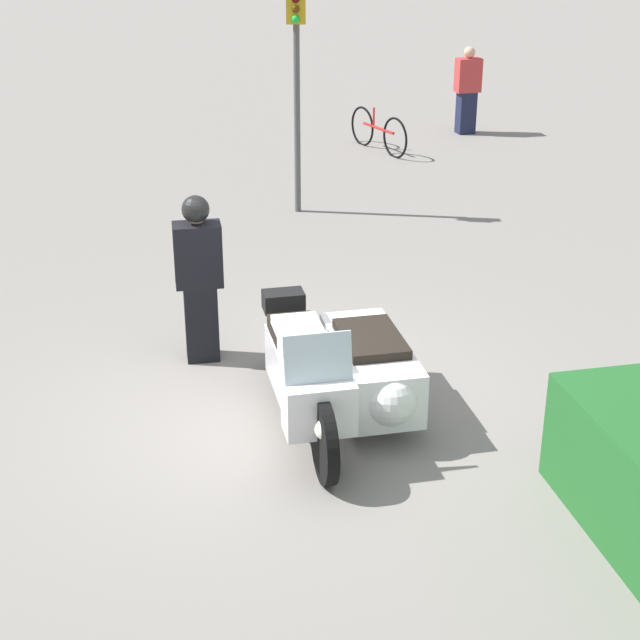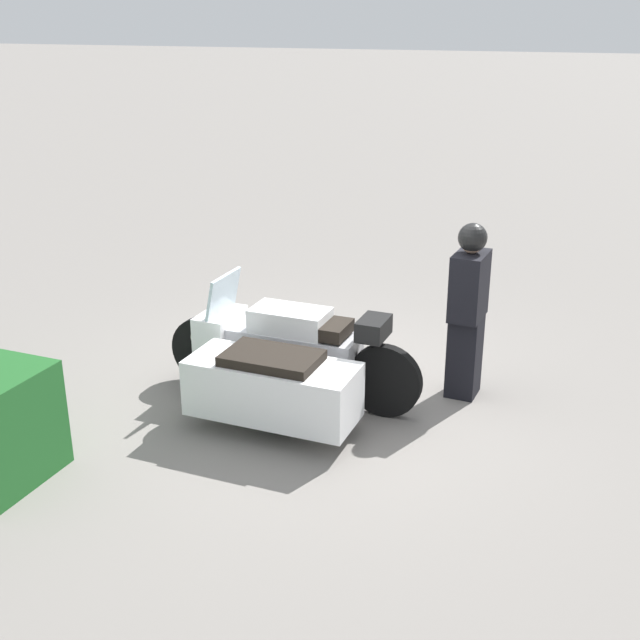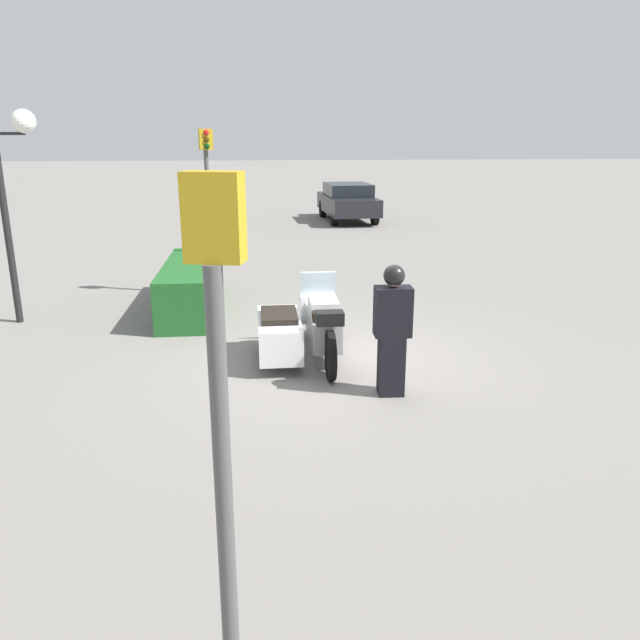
# 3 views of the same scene
# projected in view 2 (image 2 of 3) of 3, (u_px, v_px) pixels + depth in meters

# --- Properties ---
(ground_plane) EXTENTS (160.00, 160.00, 0.00)m
(ground_plane) POSITION_uv_depth(u_px,v_px,m) (326.00, 397.00, 7.74)
(ground_plane) COLOR slate
(police_motorcycle) EXTENTS (2.56, 1.25, 1.17)m
(police_motorcycle) POSITION_uv_depth(u_px,v_px,m) (272.00, 366.00, 7.26)
(police_motorcycle) COLOR black
(police_motorcycle) RESTS_ON ground
(officer_rider) EXTENTS (0.30, 0.47, 1.70)m
(officer_rider) POSITION_uv_depth(u_px,v_px,m) (468.00, 307.00, 7.49)
(officer_rider) COLOR black
(officer_rider) RESTS_ON ground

